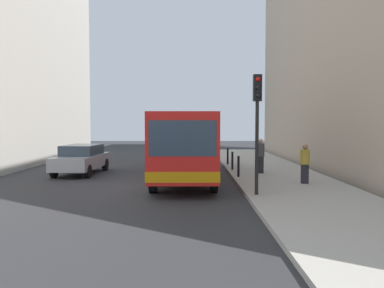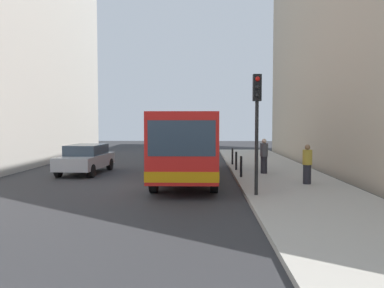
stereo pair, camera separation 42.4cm
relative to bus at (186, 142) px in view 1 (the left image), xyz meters
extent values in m
plane|color=#2D2D30|center=(-0.98, -2.56, -1.73)|extent=(80.00, 80.00, 0.00)
cube|color=#ADA89E|center=(4.42, -2.56, -1.65)|extent=(4.40, 40.00, 0.15)
cube|color=red|center=(0.00, -0.11, 0.02)|extent=(2.56, 11.01, 2.50)
cube|color=orange|center=(0.00, -0.11, -0.93)|extent=(2.58, 11.03, 0.36)
cube|color=#2D3D4C|center=(0.03, -5.59, 0.37)|extent=(2.26, 0.07, 1.20)
cube|color=#2D3D4C|center=(0.00, 0.39, 0.37)|extent=(2.57, 9.41, 1.00)
cylinder|color=black|center=(1.15, -4.00, -1.23)|extent=(0.29, 1.00, 1.00)
cylinder|color=black|center=(-1.11, -4.01, -1.23)|extent=(0.29, 1.00, 1.00)
cylinder|color=black|center=(1.11, 3.80, -1.23)|extent=(0.29, 1.00, 1.00)
cylinder|color=black|center=(-1.15, 3.79, -1.23)|extent=(0.29, 1.00, 1.00)
cube|color=#A5A8AD|center=(-5.33, 1.43, -1.09)|extent=(2.03, 4.49, 0.64)
cube|color=#2D3D4C|center=(-5.32, 1.58, -0.51)|extent=(1.73, 2.55, 0.52)
cylinder|color=black|center=(-4.59, -0.11, -1.41)|extent=(0.25, 0.65, 0.64)
cylinder|color=black|center=(-6.23, -0.02, -1.41)|extent=(0.25, 0.65, 0.64)
cylinder|color=black|center=(-4.43, 2.89, -1.41)|extent=(0.25, 0.65, 0.64)
cylinder|color=black|center=(-6.07, 2.98, -1.41)|extent=(0.25, 0.65, 0.64)
cylinder|color=black|center=(2.57, -5.20, 0.02)|extent=(0.12, 0.12, 3.20)
cube|color=black|center=(2.57, -5.20, 2.07)|extent=(0.28, 0.24, 0.90)
sphere|color=red|center=(2.57, -5.33, 2.35)|extent=(0.16, 0.16, 0.16)
sphere|color=black|center=(2.57, -5.33, 2.07)|extent=(0.16, 0.16, 0.16)
sphere|color=black|center=(2.57, -5.33, 1.79)|extent=(0.16, 0.16, 0.16)
cylinder|color=black|center=(2.47, -0.80, -1.10)|extent=(0.11, 0.11, 0.95)
cylinder|color=black|center=(2.47, 1.90, -1.10)|extent=(0.11, 0.11, 0.95)
cylinder|color=black|center=(2.47, 4.60, -1.10)|extent=(0.11, 0.11, 0.95)
cylinder|color=#26262D|center=(4.94, -2.71, -1.19)|extent=(0.32, 0.32, 0.78)
cylinder|color=gold|center=(4.94, -2.71, -0.50)|extent=(0.38, 0.38, 0.60)
sphere|color=#8C6647|center=(4.94, -2.71, -0.09)|extent=(0.21, 0.21, 0.21)
cylinder|color=#26262D|center=(3.70, 0.54, -1.16)|extent=(0.32, 0.32, 0.83)
cylinder|color=#4C4C51|center=(3.70, 0.54, -0.43)|extent=(0.38, 0.38, 0.64)
sphere|color=beige|center=(3.70, 0.54, 0.00)|extent=(0.23, 0.23, 0.23)
camera|label=1|loc=(0.34, -18.58, 0.90)|focal=36.72mm
camera|label=2|loc=(0.77, -18.57, 0.90)|focal=36.72mm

